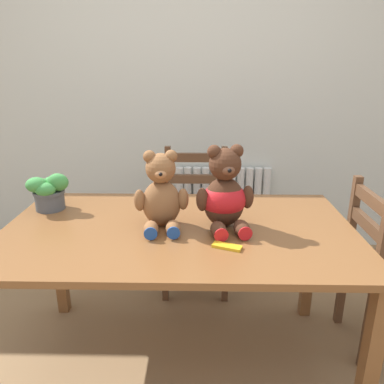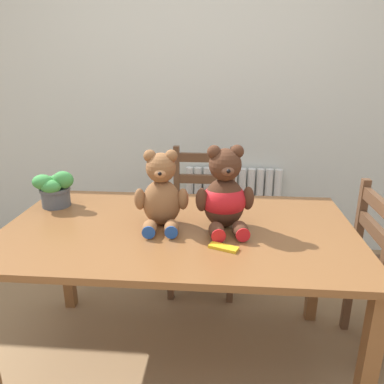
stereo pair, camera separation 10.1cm
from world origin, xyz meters
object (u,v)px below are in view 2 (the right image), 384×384
Objects in this scene: teddy_bear_left at (161,194)px; potted_plant at (54,188)px; wooden_chair_behind at (203,222)px; chocolate_bar at (224,247)px; teddy_bear_right at (225,196)px.

teddy_bear_left is 0.62m from potted_plant.
chocolate_bar is (0.14, -0.98, 0.32)m from wooden_chair_behind.
teddy_bear_right is (0.28, 0.00, -0.00)m from teddy_bear_left.
teddy_bear_right reaches higher than chocolate_bar.
teddy_bear_left reaches higher than potted_plant.
teddy_bear_right is (0.14, -0.77, 0.46)m from wooden_chair_behind.
teddy_bear_right is at bearing 90.01° from chocolate_bar.
teddy_bear_left is (-0.15, -0.77, 0.46)m from wooden_chair_behind.
potted_plant is at bearing 38.20° from wooden_chair_behind.
teddy_bear_right reaches higher than wooden_chair_behind.
teddy_bear_right is at bearing -12.28° from potted_plant.
chocolate_bar is (0.28, -0.21, -0.14)m from teddy_bear_left.
potted_plant is at bearing -23.70° from teddy_bear_left.
teddy_bear_left is at bearing 79.31° from wooden_chair_behind.
teddy_bear_left reaches higher than wooden_chair_behind.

